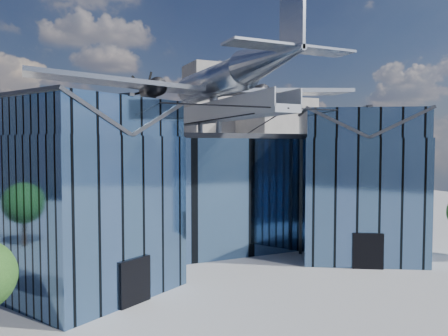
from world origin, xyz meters
name	(u,v)px	position (x,y,z in m)	size (l,w,h in m)	color
ground_plane	(235,267)	(0.00, 0.00, 0.00)	(120.00, 120.00, 0.00)	gray
museum	(205,185)	(0.00, 5.82, 5.54)	(32.88, 24.50, 17.60)	#466690
bg_towers	(119,139)	(1.45, 50.49, 10.01)	(77.00, 24.50, 26.00)	gray
tree_side_e	(373,186)	(25.98, 13.60, 3.77)	(4.65, 4.65, 5.57)	#311F13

